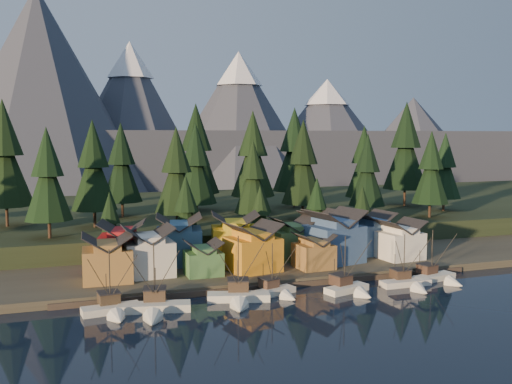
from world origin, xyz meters
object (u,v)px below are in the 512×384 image
object	(u,v)px
boat_6	(438,271)
boat_2	(239,289)
boat_1	(154,300)
boat_3	(277,284)
boat_5	(409,277)
house_front_0	(107,256)
house_front_1	(148,250)
house_back_1	(179,238)
boat_0	(112,301)
boat_4	(351,281)
house_back_0	(122,244)

from	to	relation	value
boat_6	boat_2	bearing A→B (deg)	168.06
boat_1	boat_3	distance (m)	22.27
boat_5	house_front_0	xyz separation A→B (m)	(-52.75, 16.74, 4.11)
house_front_0	house_front_1	size ratio (longest dim) A/B	0.96
boat_6	house_back_1	size ratio (longest dim) A/B	1.02
house_front_1	boat_0	bearing A→B (deg)	-116.89
boat_3	boat_6	xyz separation A→B (m)	(32.80, -0.94, 0.06)
boat_0	house_front_0	world-z (taller)	house_front_0
boat_1	boat_6	xyz separation A→B (m)	(54.84, 2.23, -0.15)
boat_2	boat_4	world-z (taller)	boat_2
boat_2	boat_4	distance (m)	20.51
house_front_1	house_back_0	distance (m)	7.45
boat_2	house_front_0	xyz separation A→B (m)	(-20.14, 15.78, 3.77)
boat_0	house_back_1	size ratio (longest dim) A/B	1.05
boat_1	house_front_1	xyz separation A→B (m)	(1.92, 19.13, 4.26)
boat_0	boat_6	size ratio (longest dim) A/B	1.03
house_back_0	boat_3	bearing A→B (deg)	-30.11
boat_4	house_back_0	world-z (taller)	house_back_0
boat_4	house_back_1	xyz separation A→B (m)	(-25.57, 26.22, 4.61)
boat_5	boat_2	bearing A→B (deg)	178.80
boat_1	boat_3	xyz separation A→B (m)	(22.04, 3.17, -0.21)
boat_3	house_back_1	distance (m)	27.08
boat_5	house_front_1	size ratio (longest dim) A/B	1.14
boat_3	boat_5	distance (m)	25.12
boat_3	house_front_0	distance (m)	31.37
boat_0	boat_3	bearing A→B (deg)	-4.07
boat_1	house_front_1	distance (m)	19.69
boat_1	house_back_1	world-z (taller)	house_back_1
boat_2	house_front_1	world-z (taller)	boat_2
boat_3	boat_4	size ratio (longest dim) A/B	0.90
boat_6	house_back_1	bearing A→B (deg)	138.69
boat_2	house_front_0	world-z (taller)	boat_2
boat_6	boat_1	bearing A→B (deg)	169.15
boat_3	house_back_1	bearing A→B (deg)	99.96
boat_1	boat_6	world-z (taller)	boat_1
boat_5	boat_6	world-z (taller)	boat_6
boat_6	house_front_0	xyz separation A→B (m)	(-60.58, 14.91, 4.04)
boat_3	boat_5	bearing A→B (deg)	-24.92
boat_4	boat_6	bearing A→B (deg)	-10.89
house_front_1	house_back_1	distance (m)	10.50
boat_4	boat_1	bearing A→B (deg)	164.29
boat_5	house_back_1	xyz separation A→B (m)	(-37.69, 26.17, 4.90)
boat_3	boat_4	xyz separation A→B (m)	(12.84, -2.82, 0.28)
house_front_0	house_back_1	world-z (taller)	house_back_1
boat_1	boat_2	distance (m)	14.47
boat_0	boat_2	distance (m)	20.63
boat_4	boat_6	distance (m)	20.04
house_front_1	house_back_1	world-z (taller)	house_back_1
boat_4	house_back_0	bearing A→B (deg)	129.76
boat_3	boat_2	bearing A→B (deg)	174.78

